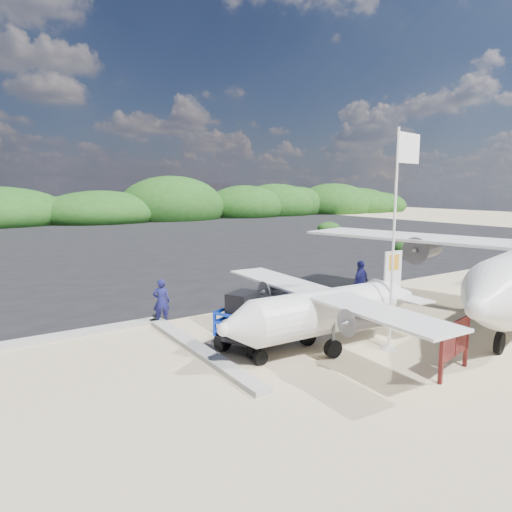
{
  "coord_description": "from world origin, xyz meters",
  "views": [
    {
      "loc": [
        -10.17,
        -10.25,
        4.84
      ],
      "look_at": [
        -0.41,
        4.62,
        2.13
      ],
      "focal_mm": 32.0,
      "sensor_mm": 36.0,
      "label": 1
    }
  ],
  "objects_px": {
    "flagpole": "(389,349)",
    "crew_b": "(302,304)",
    "baggage_cart": "(259,344)",
    "signboard": "(453,375)",
    "crew_c": "(361,283)",
    "aircraft_large": "(243,237)",
    "crew_a": "(161,301)"
  },
  "relations": [
    {
      "from": "crew_c",
      "to": "baggage_cart",
      "type": "bearing_deg",
      "value": -0.74
    },
    {
      "from": "crew_c",
      "to": "crew_a",
      "type": "bearing_deg",
      "value": -30.39
    },
    {
      "from": "crew_a",
      "to": "baggage_cart",
      "type": "bearing_deg",
      "value": 135.02
    },
    {
      "from": "crew_c",
      "to": "signboard",
      "type": "bearing_deg",
      "value": 46.98
    },
    {
      "from": "crew_b",
      "to": "crew_a",
      "type": "bearing_deg",
      "value": -39.23
    },
    {
      "from": "baggage_cart",
      "to": "signboard",
      "type": "distance_m",
      "value": 5.54
    },
    {
      "from": "signboard",
      "to": "aircraft_large",
      "type": "relative_size",
      "value": 0.1
    },
    {
      "from": "flagpole",
      "to": "baggage_cart",
      "type": "bearing_deg",
      "value": 140.16
    },
    {
      "from": "baggage_cart",
      "to": "signboard",
      "type": "relative_size",
      "value": 1.66
    },
    {
      "from": "flagpole",
      "to": "crew_a",
      "type": "xyz_separation_m",
      "value": [
        -4.73,
        6.21,
        0.82
      ]
    },
    {
      "from": "crew_c",
      "to": "aircraft_large",
      "type": "height_order",
      "value": "aircraft_large"
    },
    {
      "from": "flagpole",
      "to": "crew_b",
      "type": "height_order",
      "value": "flagpole"
    },
    {
      "from": "flagpole",
      "to": "crew_a",
      "type": "bearing_deg",
      "value": 127.29
    },
    {
      "from": "flagpole",
      "to": "signboard",
      "type": "xyz_separation_m",
      "value": [
        -0.09,
        -2.19,
        0.0
      ]
    },
    {
      "from": "baggage_cart",
      "to": "crew_c",
      "type": "xyz_separation_m",
      "value": [
        6.16,
        1.7,
        0.93
      ]
    },
    {
      "from": "baggage_cart",
      "to": "crew_a",
      "type": "bearing_deg",
      "value": 92.21
    },
    {
      "from": "flagpole",
      "to": "signboard",
      "type": "height_order",
      "value": "flagpole"
    },
    {
      "from": "crew_b",
      "to": "crew_c",
      "type": "distance_m",
      "value": 4.25
    },
    {
      "from": "aircraft_large",
      "to": "crew_b",
      "type": "bearing_deg",
      "value": 47.94
    },
    {
      "from": "flagpole",
      "to": "crew_b",
      "type": "xyz_separation_m",
      "value": [
        -0.92,
        2.99,
        0.86
      ]
    },
    {
      "from": "flagpole",
      "to": "crew_b",
      "type": "distance_m",
      "value": 3.24
    },
    {
      "from": "baggage_cart",
      "to": "crew_b",
      "type": "xyz_separation_m",
      "value": [
        2.09,
        0.48,
        0.86
      ]
    },
    {
      "from": "crew_b",
      "to": "crew_c",
      "type": "height_order",
      "value": "crew_c"
    },
    {
      "from": "baggage_cart",
      "to": "crew_b",
      "type": "height_order",
      "value": "crew_b"
    },
    {
      "from": "crew_a",
      "to": "crew_b",
      "type": "xyz_separation_m",
      "value": [
        3.81,
        -3.22,
        0.05
      ]
    },
    {
      "from": "flagpole",
      "to": "crew_a",
      "type": "distance_m",
      "value": 7.84
    },
    {
      "from": "flagpole",
      "to": "signboard",
      "type": "distance_m",
      "value": 2.19
    },
    {
      "from": "signboard",
      "to": "crew_b",
      "type": "relative_size",
      "value": 1.03
    },
    {
      "from": "signboard",
      "to": "crew_a",
      "type": "relative_size",
      "value": 1.09
    },
    {
      "from": "crew_c",
      "to": "aircraft_large",
      "type": "relative_size",
      "value": 0.1
    },
    {
      "from": "crew_b",
      "to": "baggage_cart",
      "type": "bearing_deg",
      "value": 13.82
    },
    {
      "from": "signboard",
      "to": "crew_c",
      "type": "height_order",
      "value": "crew_c"
    }
  ]
}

